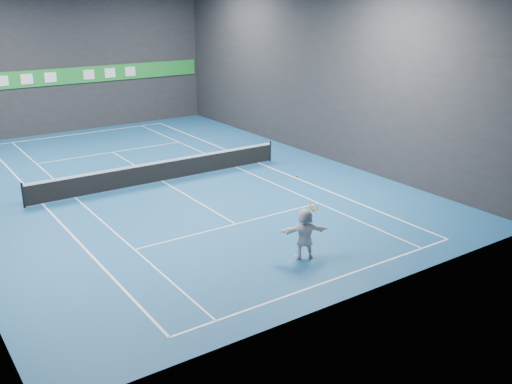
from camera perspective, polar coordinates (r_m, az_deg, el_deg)
ground at (r=27.05m, az=-9.32°, el=1.05°), size 26.00×26.00×0.00m
wall_back at (r=38.17m, az=-18.31°, el=12.47°), size 18.00×0.10×9.00m
wall_front at (r=15.41m, az=11.07°, el=4.69°), size 18.00×0.10×9.00m
wall_right at (r=30.85m, az=5.81°, el=11.98°), size 0.10×26.00×9.00m
baseline_near at (r=17.77m, az=7.61°, el=-8.72°), size 10.98×0.08×0.01m
baseline_far at (r=37.83m, az=-17.12°, el=5.60°), size 10.98×0.08×0.01m
sideline_doubles_left at (r=25.39m, az=-20.56°, el=-1.15°), size 0.08×23.78×0.01m
sideline_doubles_right at (r=29.66m, az=0.30°, el=2.91°), size 0.08×23.78×0.01m
sideline_singles_left at (r=25.71m, az=-17.60°, el=-0.57°), size 0.06×23.78×0.01m
sideline_singles_right at (r=28.93m, az=-1.95°, el=2.48°), size 0.06×23.78×0.01m
service_line_near at (r=21.74m, az=-2.04°, el=-3.22°), size 8.23×0.06×0.01m
service_line_far at (r=32.76m, az=-14.15°, el=3.88°), size 8.23×0.06×0.01m
center_service_line at (r=27.05m, az=-9.32°, el=1.06°), size 0.06×12.80×0.01m
player at (r=18.75m, az=4.90°, el=-4.16°), size 1.68×1.14×1.73m
tennis_ball at (r=18.05m, az=4.10°, el=1.55°), size 0.07×0.07×0.07m
tennis_net at (r=26.90m, az=-9.38°, el=2.15°), size 12.50×0.10×1.07m
sponsor_banner at (r=38.22m, az=-18.13°, el=10.98°), size 17.64×0.11×1.00m
tennis_racket at (r=18.72m, az=5.78°, el=-1.65°), size 0.43×0.34×0.54m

